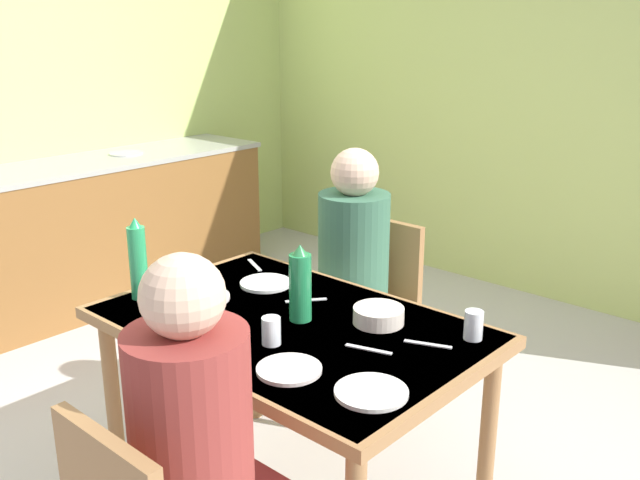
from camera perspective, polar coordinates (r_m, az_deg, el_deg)
ground_plane at (r=3.06m, az=-7.95°, el=-16.95°), size 6.71×6.71×0.00m
wall_back at (r=4.61m, az=17.12°, el=12.93°), size 4.64×0.10×2.82m
wall_left at (r=4.75m, az=-20.46°, el=12.72°), size 0.10×3.87×2.82m
kitchen_counter at (r=4.57m, az=-18.78°, el=0.40°), size 0.61×2.49×0.91m
dining_table at (r=2.41m, az=-2.42°, el=-8.35°), size 1.29×0.84×0.75m
chair_far_diner at (r=3.17m, az=4.07°, el=-5.25°), size 0.40×0.40×0.87m
person_near_diner at (r=1.79m, az=-10.04°, el=-14.46°), size 0.30×0.37×0.77m
person_far_diner at (r=2.97m, az=2.56°, el=-0.95°), size 0.30×0.37×0.77m
water_bottle_green_near at (r=2.34m, az=-1.61°, el=-3.65°), size 0.08×0.08×0.26m
water_bottle_green_far at (r=2.60m, az=-14.50°, el=-1.62°), size 0.06×0.06×0.30m
serving_bowl_center at (r=2.36m, az=4.76°, el=-6.09°), size 0.17×0.17×0.05m
dinner_plate_near_left at (r=2.69m, az=-4.41°, el=-3.50°), size 0.20×0.20×0.01m
dinner_plate_near_right at (r=1.95m, az=4.16°, el=-12.16°), size 0.20×0.20×0.01m
dinner_plate_far_center at (r=2.06m, az=-2.51°, el=-10.40°), size 0.19×0.19×0.01m
dinner_plate_far_side at (r=2.58m, az=-9.80°, el=-4.63°), size 0.23×0.23×0.01m
drinking_glass_by_near_diner at (r=2.25m, az=-8.42°, el=-6.63°), size 0.06×0.06×0.11m
drinking_glass_by_far_diner at (r=2.20m, az=-3.96°, el=-7.34°), size 0.06×0.06×0.09m
drinking_glass_spare_center at (r=2.28m, az=12.31°, el=-6.73°), size 0.06×0.06×0.09m
cutlery_knife_near at (r=2.54m, az=-1.13°, el=-4.89°), size 0.10×0.13×0.00m
cutlery_fork_near at (r=2.23m, az=8.71°, el=-8.33°), size 0.14×0.07×0.00m
cutlery_knife_far at (r=2.18m, az=3.94°, el=-8.80°), size 0.15×0.06×0.00m
cutlery_fork_far at (r=2.90m, az=-5.31°, el=-2.03°), size 0.14×0.08×0.00m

